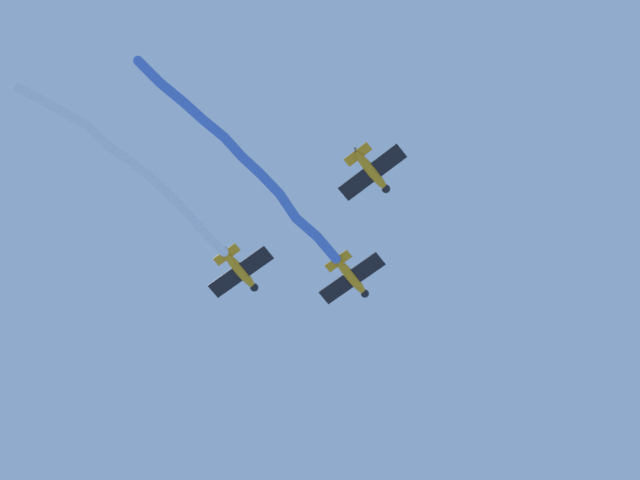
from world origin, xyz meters
TOP-DOWN VIEW (x-y plane):
  - airplane_lead at (-5.97, -2.58)m, footprint 4.92×6.56m
  - smoke_trail_lead at (8.47, -2.57)m, footprint 25.06×2.10m
  - airplane_left_wing at (1.26, -9.50)m, footprint 4.93×6.57m
  - smoke_trail_left_wing at (14.95, -10.34)m, footprint 23.26×4.48m
  - airplane_right_wing at (0.16, 5.34)m, footprint 4.89×6.54m

SIDE VIEW (x-z plane):
  - airplane_lead at x=-5.97m, z-range 88.90..90.53m
  - airplane_left_wing at x=1.26m, z-range 88.90..90.53m
  - airplane_right_wing at x=0.16m, z-range 89.20..90.83m
  - smoke_trail_lead at x=8.47m, z-range 89.17..93.49m
  - smoke_trail_left_wing at x=14.95m, z-range 89.24..93.85m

